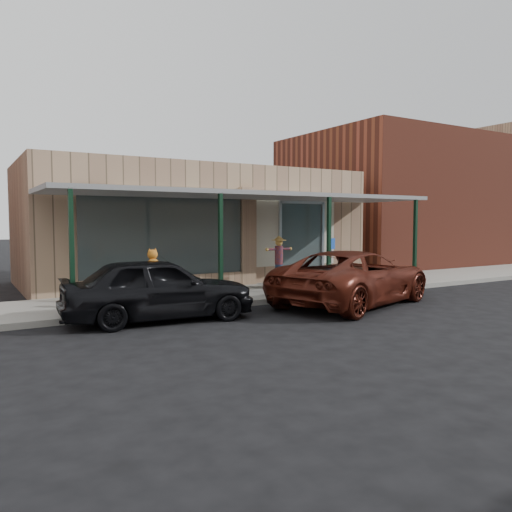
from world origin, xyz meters
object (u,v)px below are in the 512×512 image
barrel_pumpkin (357,275)px  handicap_sign (331,257)px  barrel_scarecrow (279,270)px  parked_sedan (159,288)px  car_maroon (354,277)px

barrel_pumpkin → handicap_sign: (-2.29, -1.33, 0.80)m
barrel_scarecrow → handicap_sign: bearing=-50.4°
barrel_scarecrow → parked_sedan: 5.43m
barrel_scarecrow → barrel_pumpkin: bearing=3.4°
parked_sedan → barrel_pumpkin: bearing=-68.9°
barrel_scarecrow → car_maroon: size_ratio=0.31×
barrel_pumpkin → parked_sedan: parked_sedan is taller
barrel_scarecrow → barrel_pumpkin: barrel_scarecrow is taller
handicap_sign → car_maroon: size_ratio=0.30×
parked_sedan → car_maroon: (5.34, -0.63, 0.00)m
handicap_sign → parked_sedan: size_ratio=0.36×
parked_sedan → car_maroon: bearing=-91.4°
barrel_scarecrow → parked_sedan: (-4.88, -2.38, 0.03)m
car_maroon → barrel_pumpkin: bearing=-62.2°
barrel_scarecrow → handicap_sign: 1.77m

